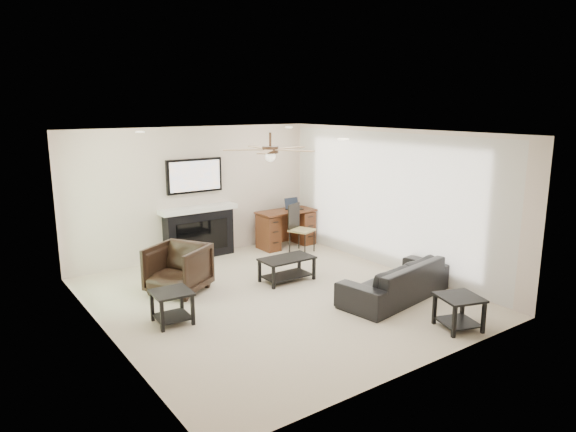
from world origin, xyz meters
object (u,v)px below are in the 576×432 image
(armchair, at_px, (178,269))
(fireplace_unit, at_px, (199,209))
(desk, at_px, (286,228))
(sofa, at_px, (396,280))
(coffee_table, at_px, (287,269))

(armchair, bearing_deg, fireplace_unit, 111.82)
(armchair, xyz_separation_m, fireplace_unit, (1.11, 1.53, 0.57))
(desk, bearing_deg, sofa, -95.62)
(coffee_table, height_order, desk, desk)
(sofa, xyz_separation_m, desk, (0.33, 3.38, 0.09))
(desk, bearing_deg, armchair, -157.32)
(fireplace_unit, height_order, desk, fireplace_unit)
(armchair, distance_m, fireplace_unit, 1.97)
(sofa, xyz_separation_m, fireplace_unit, (-1.49, 3.68, 0.66))
(armchair, bearing_deg, sofa, 18.22)
(armchair, bearing_deg, coffee_table, 39.88)
(armchair, distance_m, desk, 3.18)
(coffee_table, xyz_separation_m, desk, (1.23, 1.78, 0.18))
(desk, bearing_deg, coffee_table, -124.76)
(sofa, distance_m, fireplace_unit, 4.02)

